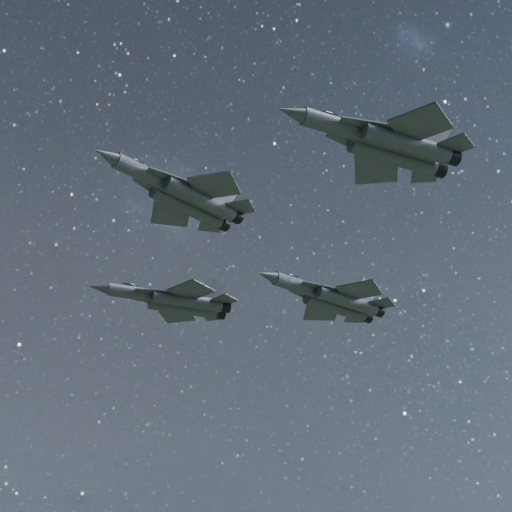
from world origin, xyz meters
TOP-DOWN VIEW (x-y plane):
  - jet_lead at (-16.82, -6.04)m, footprint 17.88×12.53m
  - jet_left at (-2.19, 19.05)m, footprint 19.66×13.20m
  - jet_right at (-4.62, -22.29)m, footprint 19.74×13.49m
  - jet_slot at (11.95, 3.65)m, footprint 19.74×13.98m

SIDE VIEW (x-z plane):
  - jet_lead at x=-16.82m, z-range 147.63..152.14m
  - jet_slot at x=11.95m, z-range 148.41..153.41m
  - jet_right at x=-4.62m, z-range 149.62..154.58m
  - jet_left at x=-2.19m, z-range 149.89..154.85m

